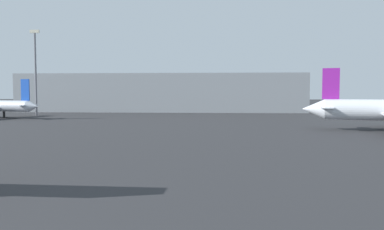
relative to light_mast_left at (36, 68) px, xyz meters
name	(u,v)px	position (x,y,z in m)	size (l,w,h in m)	color
light_mast_left	(36,68)	(0.00, 0.00, 0.00)	(2.40, 0.50, 22.04)	slate
terminal_building	(163,93)	(29.36, 26.16, -6.47)	(87.77, 21.51, 11.66)	#999EA3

